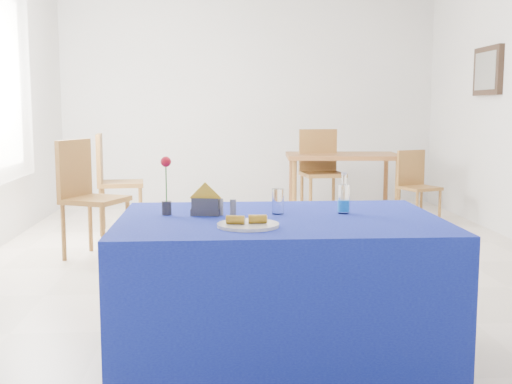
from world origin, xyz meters
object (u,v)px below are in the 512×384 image
blue_table (279,291)px  chair_win_b (111,176)px  oak_table (342,160)px  plate (248,225)px  chair_bg_left (320,166)px  chair_bg_right (416,181)px  chair_win_a (86,190)px  water_bottle (344,200)px

blue_table → chair_win_b: size_ratio=1.54×
oak_table → plate: bearing=-106.3°
chair_bg_left → chair_bg_right: bearing=-35.1°
chair_win_a → chair_bg_right: bearing=-43.0°
oak_table → blue_table: bearing=-105.1°
chair_bg_right → chair_win_a: bearing=-177.7°
water_bottle → chair_bg_left: 4.44m
water_bottle → plate: bearing=-146.2°
chair_win_a → chair_win_b: 1.14m
chair_bg_left → chair_bg_right: size_ratio=1.27×
blue_table → chair_bg_left: bearing=78.1°
plate → chair_bg_left: bearing=76.7°
chair_bg_left → blue_table: bearing=-108.8°
blue_table → chair_bg_right: (1.95, 3.95, 0.10)m
blue_table → water_bottle: water_bottle is taller
blue_table → chair_win_b: chair_win_b is taller
oak_table → chair_win_a: size_ratio=1.36×
chair_bg_right → water_bottle: bearing=-133.8°
chair_bg_right → chair_win_b: chair_win_b is taller
blue_table → chair_win_a: 2.88m
chair_win_a → chair_bg_left: bearing=-26.4°
plate → chair_win_a: (-1.28, 2.73, -0.17)m
oak_table → chair_win_a: 3.35m
chair_bg_left → chair_win_b: 2.51m
water_bottle → oak_table: 4.51m
chair_win_b → chair_bg_right: bearing=-91.0°
chair_win_b → plate: bearing=-168.9°
oak_table → chair_win_a: chair_win_a is taller
plate → chair_win_b: bearing=107.8°
plate → water_bottle: 0.62m
water_bottle → chair_bg_left: bearing=82.2°
plate → water_bottle: (0.51, 0.34, 0.06)m
chair_win_b → oak_table: bearing=-77.9°
chair_win_a → plate: bearing=-131.3°
chair_win_a → blue_table: bearing=-126.1°
plate → chair_bg_left: 4.87m
plate → chair_win_a: 3.02m
water_bottle → chair_bg_right: size_ratio=0.26×
water_bottle → chair_win_a: size_ratio=0.21×
chair_bg_left → chair_win_b: size_ratio=1.01×
chair_bg_right → blue_table: bearing=-137.4°
water_bottle → oak_table: bearing=78.8°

